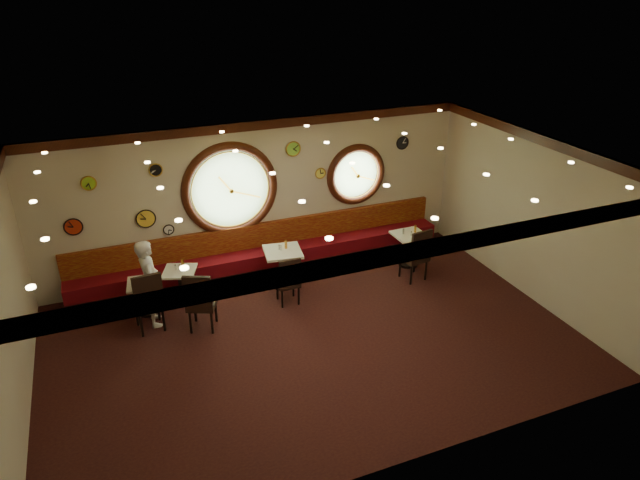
{
  "coord_description": "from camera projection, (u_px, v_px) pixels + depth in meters",
  "views": [
    {
      "loc": [
        -2.99,
        -7.68,
        5.9
      ],
      "look_at": [
        0.46,
        0.8,
        1.5
      ],
      "focal_mm": 32.0,
      "sensor_mm": 36.0,
      "label": 1
    }
  ],
  "objects": [
    {
      "name": "condiment_a_salt",
      "position": [
        140.0,
        280.0,
        10.47
      ],
      "size": [
        0.04,
        0.04,
        0.1
      ],
      "primitive_type": "cylinder",
      "color": "silver",
      "rests_on": "table_a"
    },
    {
      "name": "condiment_b_salt",
      "position": [
        175.0,
        267.0,
        10.89
      ],
      "size": [
        0.04,
        0.04,
        0.1
      ],
      "primitive_type": "cylinder",
      "color": "silver",
      "rests_on": "table_b"
    },
    {
      "name": "porthole_right_ring",
      "position": [
        357.0,
        175.0,
        12.41
      ],
      "size": [
        1.09,
        0.03,
        1.09
      ],
      "primitive_type": "torus",
      "rotation": [
        1.57,
        0.0,
        0.0
      ],
      "color": "gold",
      "rests_on": "wall_back"
    },
    {
      "name": "porthole_right_glass",
      "position": [
        356.0,
        174.0,
        12.45
      ],
      "size": [
        1.1,
        0.02,
        1.1
      ],
      "primitive_type": "cylinder",
      "rotation": [
        1.57,
        0.0,
        0.0
      ],
      "color": "#89B16A",
      "rests_on": "wall_back"
    },
    {
      "name": "chair_d",
      "position": [
        418.0,
        252.0,
        11.59
      ],
      "size": [
        0.54,
        0.54,
        0.72
      ],
      "rotation": [
        0.0,
        0.0,
        0.13
      ],
      "color": "black",
      "rests_on": "floor"
    },
    {
      "name": "condiment_b_bottle",
      "position": [
        183.0,
        264.0,
        10.95
      ],
      "size": [
        0.06,
        0.06,
        0.18
      ],
      "primitive_type": "cylinder",
      "color": "gold",
      "rests_on": "table_b"
    },
    {
      "name": "wall_clock_6",
      "position": [
        73.0,
        227.0,
        10.56
      ],
      "size": [
        0.32,
        0.03,
        0.32
      ],
      "primitive_type": "cylinder",
      "rotation": [
        1.57,
        0.0,
        0.0
      ],
      "color": "red",
      "rests_on": "wall_back"
    },
    {
      "name": "condiment_d_pepper",
      "position": [
        411.0,
        233.0,
        12.1
      ],
      "size": [
        0.03,
        0.03,
        0.09
      ],
      "primitive_type": "cylinder",
      "color": "#BBBBBF",
      "rests_on": "table_d"
    },
    {
      "name": "porthole_left_frame",
      "position": [
        230.0,
        190.0,
        11.46
      ],
      "size": [
        1.98,
        0.18,
        1.98
      ],
      "primitive_type": "torus",
      "rotation": [
        1.57,
        0.0,
        0.0
      ],
      "color": "#341309",
      "rests_on": "wall_back"
    },
    {
      "name": "porthole_left_ring",
      "position": [
        231.0,
        190.0,
        11.44
      ],
      "size": [
        1.61,
        0.03,
        1.61
      ],
      "primitive_type": "torus",
      "rotation": [
        1.57,
        0.0,
        0.0
      ],
      "color": "gold",
      "rests_on": "wall_back"
    },
    {
      "name": "wall_left",
      "position": [
        5.0,
        316.0,
        7.76
      ],
      "size": [
        0.02,
        6.0,
        3.2
      ],
      "primitive_type": "cube",
      "color": "beige",
      "rests_on": "floor"
    },
    {
      "name": "table_d",
      "position": [
        409.0,
        246.0,
        12.29
      ],
      "size": [
        0.68,
        0.68,
        0.74
      ],
      "color": "black",
      "rests_on": "floor"
    },
    {
      "name": "chair_c",
      "position": [
        289.0,
        278.0,
        10.79
      ],
      "size": [
        0.43,
        0.43,
        0.62
      ],
      "rotation": [
        0.0,
        0.0,
        -0.03
      ],
      "color": "black",
      "rests_on": "floor"
    },
    {
      "name": "condiment_a_pepper",
      "position": [
        145.0,
        280.0,
        10.48
      ],
      "size": [
        0.03,
        0.03,
        0.09
      ],
      "primitive_type": "cylinder",
      "color": "silver",
      "rests_on": "table_a"
    },
    {
      "name": "condiment_a_bottle",
      "position": [
        149.0,
        275.0,
        10.55
      ],
      "size": [
        0.05,
        0.05,
        0.16
      ],
      "primitive_type": "cylinder",
      "color": "gold",
      "rests_on": "table_a"
    },
    {
      "name": "wall_right",
      "position": [
        532.0,
        217.0,
        10.82
      ],
      "size": [
        0.02,
        6.0,
        3.2
      ],
      "primitive_type": "cube",
      "color": "beige",
      "rests_on": "floor"
    },
    {
      "name": "condiment_d_salt",
      "position": [
        403.0,
        231.0,
        12.18
      ],
      "size": [
        0.04,
        0.04,
        0.11
      ],
      "primitive_type": "cylinder",
      "color": "#B8B7BC",
      "rests_on": "table_d"
    },
    {
      "name": "wall_back",
      "position": [
        259.0,
        197.0,
        11.79
      ],
      "size": [
        9.0,
        0.02,
        3.2
      ],
      "primitive_type": "cube",
      "color": "beige",
      "rests_on": "floor"
    },
    {
      "name": "table_c",
      "position": [
        283.0,
        264.0,
        11.46
      ],
      "size": [
        0.83,
        0.83,
        0.8
      ],
      "color": "black",
      "rests_on": "floor"
    },
    {
      "name": "wall_clock_4",
      "position": [
        293.0,
        149.0,
        11.6
      ],
      "size": [
        0.3,
        0.03,
        0.3
      ],
      "primitive_type": "cylinder",
      "rotation": [
        1.57,
        0.0,
        0.0
      ],
      "color": "#8BD944",
      "rests_on": "wall_back"
    },
    {
      "name": "floor",
      "position": [
        313.0,
        340.0,
        9.98
      ],
      "size": [
        9.0,
        6.0,
        0.0
      ],
      "primitive_type": "cube",
      "color": "black",
      "rests_on": "ground"
    },
    {
      "name": "molding_right",
      "position": [
        544.0,
        140.0,
        10.15
      ],
      "size": [
        0.1,
        6.0,
        0.18
      ],
      "primitive_type": "cube",
      "color": "#341309",
      "rests_on": "wall_back"
    },
    {
      "name": "chair_b",
      "position": [
        200.0,
        299.0,
        9.95
      ],
      "size": [
        0.64,
        0.64,
        0.72
      ],
      "rotation": [
        0.0,
        0.0,
        -0.41
      ],
      "color": "black",
      "rests_on": "floor"
    },
    {
      "name": "wall_clock_2",
      "position": [
        146.0,
        219.0,
        11.02
      ],
      "size": [
        0.36,
        0.03,
        0.36
      ],
      "primitive_type": "cylinder",
      "rotation": [
        1.57,
        0.0,
        0.0
      ],
      "color": "yellow",
      "rests_on": "wall_back"
    },
    {
      "name": "wall_clock_7",
      "position": [
        89.0,
        183.0,
        10.35
      ],
      "size": [
        0.26,
        0.03,
        0.26
      ],
      "primitive_type": "cylinder",
      "rotation": [
        1.57,
        0.0,
        0.0
      ],
      "color": "#96D32A",
      "rests_on": "wall_back"
    },
    {
      "name": "molding_back",
      "position": [
        256.0,
        125.0,
        11.1
      ],
      "size": [
        9.0,
        0.1,
        0.18
      ],
      "primitive_type": "cube",
      "color": "#341309",
      "rests_on": "wall_back"
    },
    {
      "name": "porthole_right_frame",
      "position": [
        356.0,
        175.0,
        12.44
      ],
      "size": [
        1.38,
        0.18,
        1.38
      ],
      "primitive_type": "torus",
      "rotation": [
        1.57,
        0.0,
        0.0
      ],
      "color": "#341309",
      "rests_on": "wall_back"
    },
    {
      "name": "banquette_seat",
      "position": [
        266.0,
        256.0,
        12.1
      ],
      "size": [
        8.0,
        0.55,
        0.3
      ],
      "primitive_type": "cube",
      "color": "#5A0711",
      "rests_on": "banquette_base"
    },
    {
      "name": "porthole_left_glass",
      "position": [
        230.0,
        189.0,
        11.48
      ],
      "size": [
        1.66,
        0.02,
        1.66
      ],
      "primitive_type": "cylinder",
      "rotation": [
        1.57,
        0.0,
        0.0
      ],
      "color": "#89B16A",
      "rests_on": "wall_back"
    },
    {
      "name": "ceiling",
      "position": [
        312.0,
        165.0,
        8.59
      ],
      "size": [
        9.0,
        6.0,
        0.02
      ],
      "primitive_type": "cube",
      "color": "gold",
      "rests_on": "wall_back"
    },
    {
      "name": "condiment_c_salt",
      "position": [
        279.0,
        247.0,
        11.35
      ],
      "size": [
        0.04,
        0.04,
        0.1
      ],
      "primitive_type": "cylinder",
      "color": "silver",
      "rests_on": "table_c"
    },
    {
      "name": "condiment_c_pepper",
      "position": [
        281.0,
        248.0,
        11.32
      ],
      "size": [
        0.04,
        0.04,
        0.1
      ],
      "primitive_type": "cylinder",
      "color": "silver",
      "rests_on": "table_c"
    },
    {
      "name": "waiter",
      "position": [
        150.0,
        283.0,
        10.12
      ],
      "size": [
        0.41,
        0.61,
        1.66
      ],
      "primitive_type": "imported",
      "rotation": [
        0.0,
        0.0,
        1.59
      ],
      "color": "white",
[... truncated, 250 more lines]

